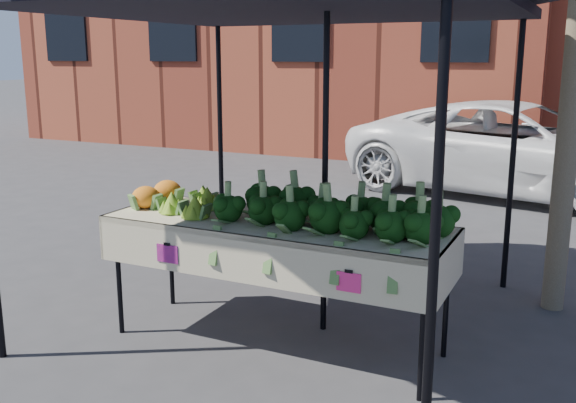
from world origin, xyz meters
The scene contains 7 objects.
ground centered at (0.00, 0.00, 0.00)m, with size 90.00×90.00×0.00m, color #343437.
table centered at (-0.03, -0.04, 0.45)m, with size 2.40×0.81×0.90m.
canopy centered at (-0.18, 0.43, 1.37)m, with size 3.16×3.16×2.74m, color black, non-canonical shape.
broccoli_heap centered at (0.36, -0.02, 1.04)m, with size 1.61×0.58×0.28m, color black.
romanesco_cluster centered at (-0.70, -0.01, 1.01)m, with size 0.44×0.58×0.21m, color #89A534.
cauliflower_pair centered at (-1.07, 0.02, 1.00)m, with size 0.24×0.44×0.19m, color orange.
vehicle centered at (0.88, 6.07, 2.46)m, with size 2.26×1.36×4.91m, color white.
Camera 1 is at (1.88, -3.87, 2.00)m, focal length 40.39 mm.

